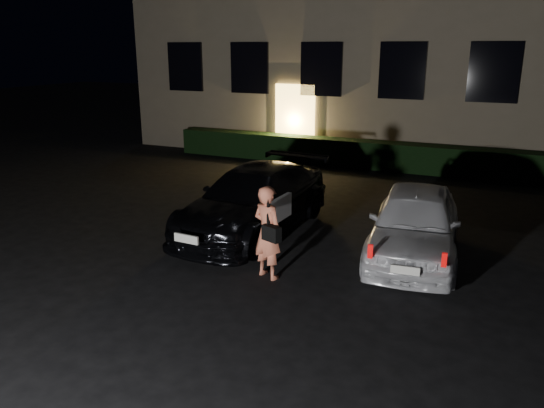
% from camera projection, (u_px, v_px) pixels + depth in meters
% --- Properties ---
extents(ground, '(80.00, 80.00, 0.00)m').
position_uv_depth(ground, '(235.00, 322.00, 7.43)').
color(ground, black).
rests_on(ground, ground).
extents(hedge, '(15.00, 0.70, 0.85)m').
position_uv_depth(hedge, '(394.00, 156.00, 16.48)').
color(hedge, black).
rests_on(hedge, ground).
extents(sedan, '(2.09, 4.70, 1.32)m').
position_uv_depth(sedan, '(254.00, 200.00, 10.98)').
color(sedan, black).
rests_on(sedan, ground).
extents(hatch, '(1.90, 3.94, 1.30)m').
position_uv_depth(hatch, '(415.00, 223.00, 9.60)').
color(hatch, silver).
rests_on(hatch, ground).
extents(man, '(0.67, 0.57, 1.58)m').
position_uv_depth(man, '(268.00, 232.00, 8.67)').
color(man, '#F47E5B').
rests_on(man, ground).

